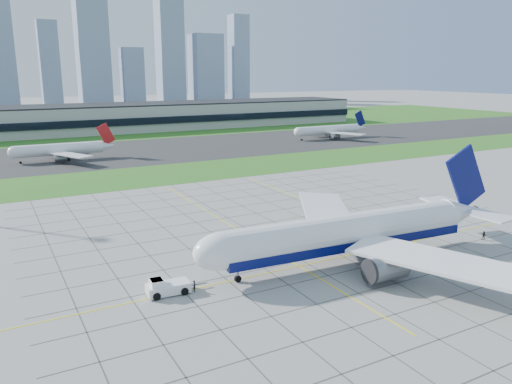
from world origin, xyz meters
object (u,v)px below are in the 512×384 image
crew_far (484,236)px  pushback_tug (166,287)px  airliner (349,233)px  distant_jet_2 (329,130)px  crew_near (195,286)px  distant_jet_1 (61,149)px

crew_far → pushback_tug: bearing=-132.8°
airliner → pushback_tug: 34.38m
pushback_tug → crew_far: (66.34, -6.81, -0.26)m
distant_jet_2 → crew_far: bearing=-115.7°
pushback_tug → crew_near: bearing=-13.4°
crew_near → crew_far: 62.32m
airliner → pushback_tug: airliner is taller
crew_near → crew_far: crew_near is taller
airliner → crew_near: size_ratio=33.40×
airliner → crew_near: bearing=-179.0°
crew_far → distant_jet_1: bearing=166.4°
crew_near → crew_far: bearing=-69.6°
crew_near → distant_jet_1: (-0.31, 139.02, 3.52)m
crew_far → distant_jet_1: distant_jet_1 is taller
airliner → crew_near: (-29.75, 1.33, -4.52)m
pushback_tug → distant_jet_1: distant_jet_1 is taller
airliner → distant_jet_2: 177.70m
airliner → distant_jet_1: size_ratio=1.51×
airliner → distant_jet_1: airliner is taller
distant_jet_1 → airliner: bearing=-77.9°
pushback_tug → crew_far: pushback_tug is taller
distant_jet_1 → distant_jet_2: 133.93m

